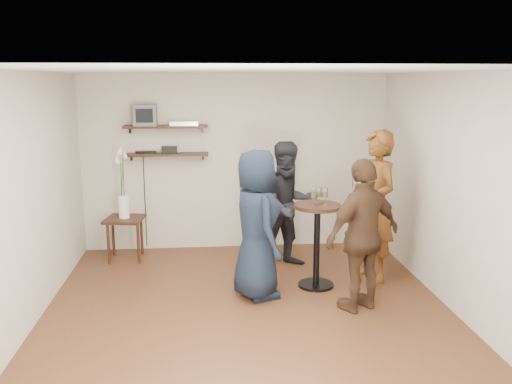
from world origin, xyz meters
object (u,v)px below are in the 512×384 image
person_plaid (375,206)px  drinks_table (317,234)px  dvd_deck (184,123)px  side_table (125,225)px  person_dark (288,205)px  person_brown (363,236)px  person_navy (256,224)px  crt_monitor (145,115)px  radio (170,150)px

person_plaid → drinks_table: bearing=-90.0°
dvd_deck → side_table: dvd_deck is taller
person_dark → person_brown: person_dark is taller
person_plaid → person_navy: size_ratio=1.10×
person_plaid → person_dark: bearing=-133.2°
crt_monitor → dvd_deck: 0.55m
crt_monitor → radio: size_ratio=1.45×
person_dark → person_brown: (0.60, -1.47, -0.01)m
drinks_table → person_navy: size_ratio=0.60×
crt_monitor → drinks_table: (2.17, -1.61, -1.35)m
drinks_table → person_plaid: size_ratio=0.54×
dvd_deck → person_navy: 2.28m
side_table → person_navy: bearing=-40.7°
crt_monitor → side_table: (-0.31, -0.35, -1.51)m
radio → drinks_table: size_ratio=0.21×
radio → person_navy: (1.09, -1.84, -0.65)m
dvd_deck → person_brown: size_ratio=0.24×
person_brown → person_dark: bearing=-94.8°
dvd_deck → person_dark: dvd_deck is taller
radio → side_table: radio is taller
dvd_deck → person_dark: (1.39, -0.85, -1.04)m
side_table → person_dark: size_ratio=0.36×
person_dark → side_table: bearing=150.2°
person_plaid → person_navy: bearing=-88.5°
side_table → person_brown: bearing=-34.6°
drinks_table → dvd_deck: bearing=135.4°
drinks_table → person_brown: size_ratio=0.61×
person_navy → drinks_table: bearing=-90.0°
crt_monitor → person_plaid: size_ratio=0.17×
person_brown → radio: bearing=-73.3°
dvd_deck → person_brown: 3.23m
person_navy → person_brown: person_navy is taller
crt_monitor → radio: crt_monitor is taller
person_plaid → person_navy: person_plaid is taller
drinks_table → person_brown: person_brown is taller
radio → person_navy: bearing=-59.4°
person_plaid → dvd_deck: bearing=-134.3°
crt_monitor → person_navy: (1.41, -1.84, -1.15)m
radio → drinks_table: 2.59m
person_brown → side_table: bearing=-61.6°
crt_monitor → person_navy: bearing=-52.5°
crt_monitor → person_brown: crt_monitor is taller
crt_monitor → person_brown: (2.53, -2.32, -1.17)m
person_navy → person_plaid: bearing=-91.5°
radio → person_navy: 2.23m
dvd_deck → person_navy: dvd_deck is taller
person_dark → person_brown: 1.59m
dvd_deck → person_dark: bearing=-31.3°
radio → person_dark: bearing=-27.7°
person_plaid → person_brown: bearing=-38.4°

